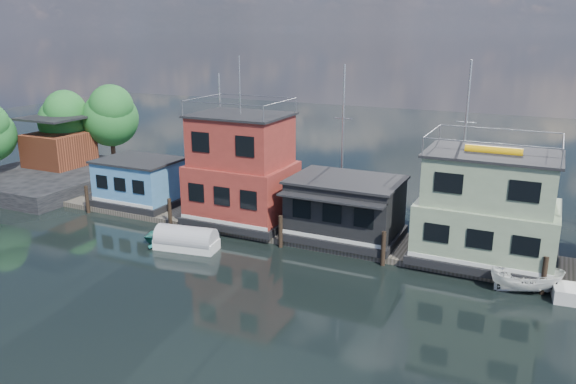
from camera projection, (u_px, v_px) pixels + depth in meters
The scene contains 12 objects.
ground at pixel (271, 322), 27.79m from camera, with size 160.00×160.00×0.00m, color black.
dock at pixel (351, 240), 38.13m from camera, with size 48.00×5.00×0.40m, color #595147.
houseboat_blue at pixel (140, 182), 45.03m from camera, with size 6.40×4.90×3.66m.
houseboat_red at pixel (242, 171), 40.56m from camera, with size 7.40×5.90×11.86m.
houseboat_dark at pixel (345, 208), 37.71m from camera, with size 7.40×6.10×4.06m.
houseboat_green at pixel (487, 210), 33.68m from camera, with size 8.40×5.90×7.03m.
pilings at pixel (332, 240), 35.59m from camera, with size 42.28×0.28×2.20m.
background_masts at pixel (445, 153), 39.87m from camera, with size 36.40×0.16×12.00m.
shore at pixel (60, 143), 53.22m from camera, with size 12.40×15.72×8.24m.
motorboat at pixel (527, 281), 30.71m from camera, with size 1.45×3.84×1.48m, color white.
tarp_runabout at pixel (186, 240), 36.91m from camera, with size 4.37×2.28×1.69m.
dinghy_teal at pixel (177, 237), 37.92m from camera, with size 3.08×4.31×0.89m, color #238177.
Camera 1 is at (11.50, -22.08, 13.97)m, focal length 35.00 mm.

